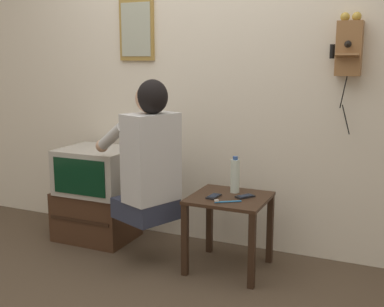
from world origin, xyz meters
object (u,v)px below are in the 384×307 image
Objects in this scene: wall_phone_antique at (349,47)px; framed_picture at (137,30)px; television at (97,171)px; person at (149,156)px; water_bottle at (235,176)px; cell_phone_held at (214,196)px; cell_phone_spare at (245,196)px; toothbrush at (226,201)px.

wall_phone_antique is 1.65× the size of framed_picture.
television is at bearing -171.37° from wall_phone_antique.
wall_phone_antique is (1.77, 0.27, 0.92)m from television.
water_bottle is at bearing -41.41° from person.
cell_phone_held is (0.43, 0.09, -0.25)m from person.
person reaches higher than cell_phone_spare.
cell_phone_spare is at bearing -52.00° from person.
wall_phone_antique is at bearing 67.28° from cell_phone_spare.
toothbrush is at bearing -83.83° from water_bottle.
television reaches higher than cell_phone_held.
television is 3.59× the size of toothbrush.
cell_phone_spare is at bearing -3.57° from television.
toothbrush reaches higher than cell_phone_spare.
wall_phone_antique is (1.18, 0.51, 0.70)m from person.
television is at bearing -148.04° from cell_phone_spare.
framed_picture reaches higher than television.
water_bottle reaches higher than cell_phone_spare.
television is 2.19× the size of water_bottle.
framed_picture reaches higher than toothbrush.
cell_phone_held is 0.21m from cell_phone_spare.
person reaches higher than cell_phone_held.
wall_phone_antique is 5.66× the size of cell_phone_spare.
cell_phone_held is at bearing -150.14° from wall_phone_antique.
person is 1.75× the size of television.
person is at bearing -154.08° from water_bottle.
framed_picture reaches higher than cell_phone_held.
wall_phone_antique is 1.58m from framed_picture.
water_bottle is at bearing 0.38° from television.
television is 4.00× the size of cell_phone_spare.
wall_phone_antique is 3.09× the size of water_bottle.
person is 0.69m from cell_phone_spare.
person is 6.98× the size of cell_phone_spare.
television is at bearing 44.56° from toothbrush.
toothbrush is at bearing -30.13° from framed_picture.
framed_picture is 3.08× the size of toothbrush.
framed_picture is (0.19, 0.31, 1.06)m from television.
framed_picture reaches higher than water_bottle.
framed_picture is 1.55m from toothbrush.
television is 1.12m from framed_picture.
wall_phone_antique reaches higher than toothbrush.
person is 3.82× the size of water_bottle.
cell_phone_spare is at bearing -20.83° from framed_picture.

